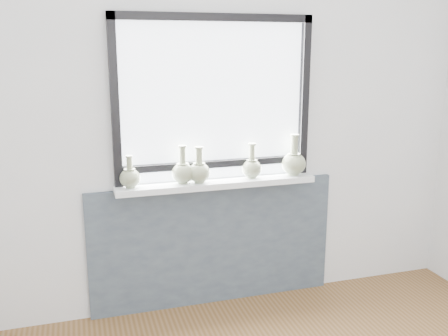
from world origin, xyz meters
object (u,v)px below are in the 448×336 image
object	(u,v)px
vase_a	(130,177)
vase_e	(294,162)
vase_d	(252,167)
vase_b	(183,171)
vase_c	(199,171)
windowsill	(217,183)

from	to	relation	value
vase_a	vase_e	distance (m)	1.10
vase_a	vase_e	world-z (taller)	vase_e
vase_d	vase_a	bearing A→B (deg)	-179.28
vase_b	vase_c	size ratio (longest dim) A/B	1.05
windowsill	vase_b	bearing A→B (deg)	-179.90
windowsill	vase_d	distance (m)	0.26
vase_a	vase_c	xyz separation A→B (m)	(0.44, -0.01, 0.01)
windowsill	vase_e	bearing A→B (deg)	-0.23
windowsill	vase_c	world-z (taller)	vase_c
vase_a	vase_d	size ratio (longest dim) A/B	0.87
vase_b	vase_e	size ratio (longest dim) A/B	0.88
vase_c	vase_a	bearing A→B (deg)	178.71
vase_a	vase_b	size ratio (longest dim) A/B	0.83
vase_b	windowsill	bearing A→B (deg)	0.10
windowsill	vase_a	distance (m)	0.57
vase_d	vase_c	bearing A→B (deg)	-176.86
vase_b	vase_d	xyz separation A→B (m)	(0.47, 0.00, -0.00)
windowsill	vase_c	xyz separation A→B (m)	(-0.12, -0.02, 0.10)
vase_b	vase_e	bearing A→B (deg)	-0.13
vase_a	vase_c	bearing A→B (deg)	-1.29
windowsill	vase_c	distance (m)	0.16
vase_b	vase_d	size ratio (longest dim) A/B	1.05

